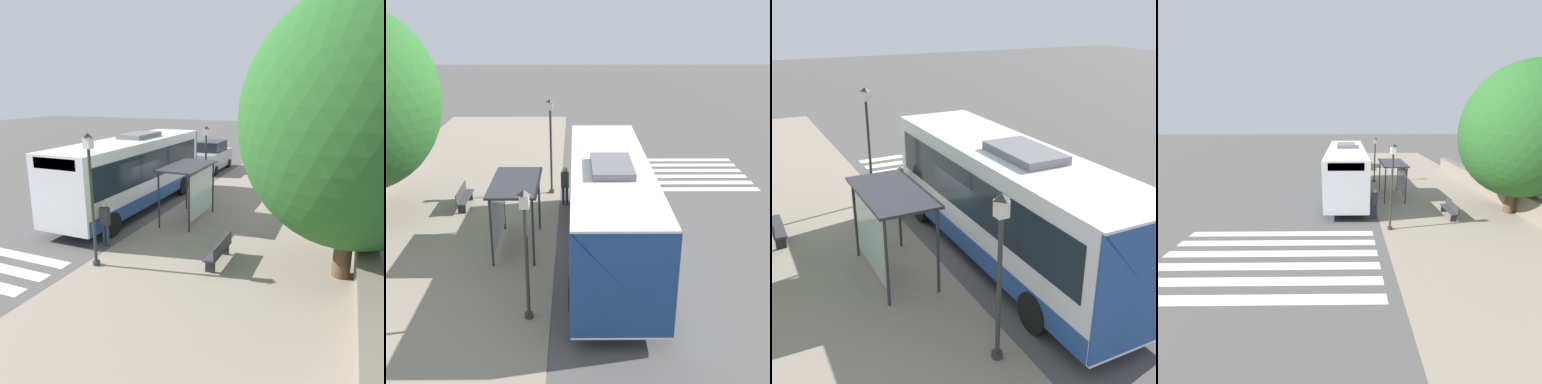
% 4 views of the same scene
% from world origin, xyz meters
% --- Properties ---
extents(ground_plane, '(120.00, 120.00, 0.00)m').
position_xyz_m(ground_plane, '(0.00, 0.00, 0.00)').
color(ground_plane, '#514F4C').
rests_on(ground_plane, ground).
extents(sidewalk_plaza, '(9.00, 44.00, 0.02)m').
position_xyz_m(sidewalk_plaza, '(-4.50, 0.00, 0.01)').
color(sidewalk_plaza, gray).
rests_on(sidewalk_plaza, ground).
extents(crosswalk_stripes, '(9.00, 5.25, 0.01)m').
position_xyz_m(crosswalk_stripes, '(5.00, 7.98, 0.00)').
color(crosswalk_stripes, silver).
rests_on(crosswalk_stripes, ground).
extents(stone_wall, '(0.60, 20.00, 1.25)m').
position_xyz_m(stone_wall, '(-8.55, 0.00, 0.63)').
color(stone_wall, slate).
rests_on(stone_wall, ground).
extents(bus, '(2.67, 10.44, 3.63)m').
position_xyz_m(bus, '(1.83, -0.91, 1.88)').
color(bus, white).
rests_on(bus, ground).
extents(bus_shelter, '(1.66, 3.20, 2.51)m').
position_xyz_m(bus_shelter, '(-1.53, -0.23, 2.08)').
color(bus_shelter, '#2D2D33').
rests_on(bus_shelter, ground).
extents(pedestrian, '(0.34, 0.23, 1.75)m').
position_xyz_m(pedestrian, '(0.25, 3.70, 1.03)').
color(pedestrian, '#2D3347').
rests_on(pedestrian, ground).
extents(bench, '(0.40, 1.85, 0.88)m').
position_xyz_m(bench, '(-4.13, 3.50, 0.48)').
color(bench, '#333338').
rests_on(bench, ground).
extents(street_lamp_near, '(0.28, 0.28, 3.83)m').
position_xyz_m(street_lamp_near, '(-0.60, -4.56, 2.29)').
color(street_lamp_near, '#2D332D').
rests_on(street_lamp_near, ground).
extents(street_lamp_far, '(0.28, 0.28, 4.39)m').
position_xyz_m(street_lamp_far, '(-0.40, 5.18, 2.60)').
color(street_lamp_far, '#2D332D').
rests_on(street_lamp_far, ground).
extents(shade_tree, '(6.68, 6.68, 8.45)m').
position_xyz_m(shade_tree, '(-7.91, 2.90, 4.77)').
color(shade_tree, brown).
rests_on(shade_tree, ground).
extents(parked_car_behind_bus, '(1.86, 4.65, 2.15)m').
position_xyz_m(parked_car_behind_bus, '(1.40, -11.19, 1.03)').
color(parked_car_behind_bus, '#9EA0A8').
rests_on(parked_car_behind_bus, ground).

